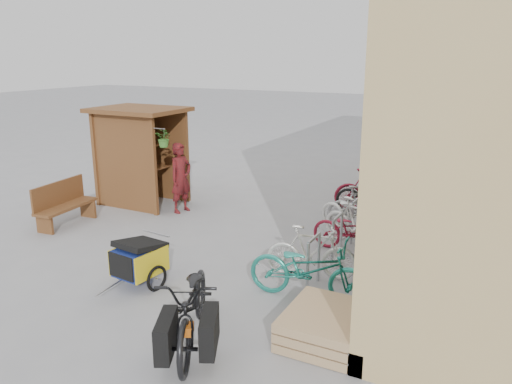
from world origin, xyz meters
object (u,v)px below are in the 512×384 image
at_px(bench, 64,203).
at_px(person_kiosk, 181,178).
at_px(bike_7, 372,191).
at_px(kiosk, 137,142).
at_px(bike_5, 363,207).
at_px(bike_6, 374,196).
at_px(cargo_bike, 193,307).
at_px(bike_1, 311,252).
at_px(shopping_carts, 426,173).
at_px(child_trailer, 139,259).
at_px(bike_2, 354,231).
at_px(pallet_stack, 325,326).
at_px(bike_4, 355,213).
at_px(bike_0, 309,269).
at_px(bike_3, 358,223).

distance_m(bench, person_kiosk, 2.65).
bearing_deg(bike_7, kiosk, 94.12).
relative_size(bike_5, bike_6, 0.86).
distance_m(bench, cargo_bike, 5.85).
bearing_deg(person_kiosk, bike_1, -104.66).
xyz_separation_m(bench, shopping_carts, (6.68, 6.19, 0.10)).
bearing_deg(bike_6, bike_1, 173.72).
relative_size(child_trailer, bike_2, 0.83).
relative_size(pallet_stack, person_kiosk, 0.72).
bearing_deg(bench, child_trailer, -30.14).
bearing_deg(pallet_stack, bike_1, 116.63).
bearing_deg(bench, bike_4, 16.92).
xyz_separation_m(cargo_bike, bike_5, (0.70, 5.50, -0.08)).
relative_size(kiosk, bike_1, 1.63).
relative_size(kiosk, bike_2, 1.50).
bearing_deg(pallet_stack, bike_5, 99.46).
distance_m(shopping_carts, bike_7, 2.39).
relative_size(person_kiosk, bike_2, 1.00).
xyz_separation_m(bike_0, bike_1, (-0.25, 0.76, -0.04)).
bearing_deg(bike_5, person_kiosk, 82.22).
bearing_deg(bike_1, person_kiosk, 49.65).
xyz_separation_m(bike_0, bike_5, (-0.17, 3.68, -0.04)).
height_order(shopping_carts, bike_5, shopping_carts).
relative_size(bike_1, bike_6, 0.85).
xyz_separation_m(kiosk, bike_4, (5.46, 0.30, -1.12)).
distance_m(bike_0, bike_6, 4.55).
bearing_deg(child_trailer, bike_2, 53.30).
relative_size(shopping_carts, child_trailer, 1.37).
height_order(child_trailer, bike_2, bike_2).
relative_size(bench, bike_5, 1.02).
bearing_deg(bike_5, bike_4, 153.97).
distance_m(kiosk, bike_5, 5.66).
bearing_deg(bike_4, pallet_stack, -152.74).
height_order(bench, bike_4, bench).
xyz_separation_m(bike_2, bike_3, (-0.03, 0.38, 0.04)).
bearing_deg(bike_7, shopping_carts, -36.83).
xyz_separation_m(person_kiosk, bike_4, (4.10, 0.43, -0.40)).
distance_m(cargo_bike, bike_2, 4.08).
height_order(kiosk, child_trailer, kiosk).
height_order(bike_2, bike_3, bike_3).
height_order(bike_1, bike_4, bike_1).
distance_m(kiosk, person_kiosk, 1.54).
xyz_separation_m(pallet_stack, bike_7, (-0.88, 5.76, 0.32)).
height_order(pallet_stack, bike_0, bike_0).
bearing_deg(bike_6, child_trailer, 150.07).
distance_m(bike_1, bike_7, 4.05).
xyz_separation_m(kiosk, bike_0, (5.67, -2.92, -1.05)).
relative_size(cargo_bike, bike_2, 1.31).
relative_size(cargo_bike, bike_5, 1.42).
bearing_deg(bike_2, bike_0, -177.64).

